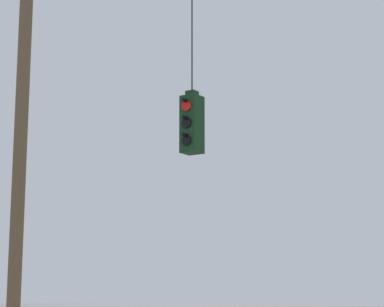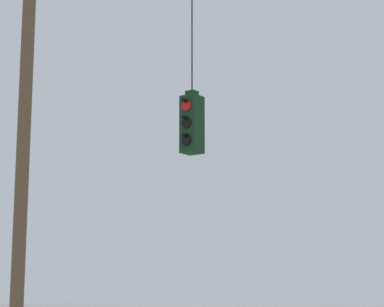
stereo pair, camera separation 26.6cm
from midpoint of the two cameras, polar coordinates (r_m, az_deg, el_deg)
name	(u,v)px [view 2 (the right image)]	position (r m, az deg, el deg)	size (l,w,h in m)	color
utility_pole_left	(23,165)	(16.63, -12.34, -0.86)	(0.29, 0.29, 9.25)	brown
traffic_light_near_left_pole	(192,123)	(13.82, 0.55, 2.37)	(0.34, 0.58, 3.88)	#143819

